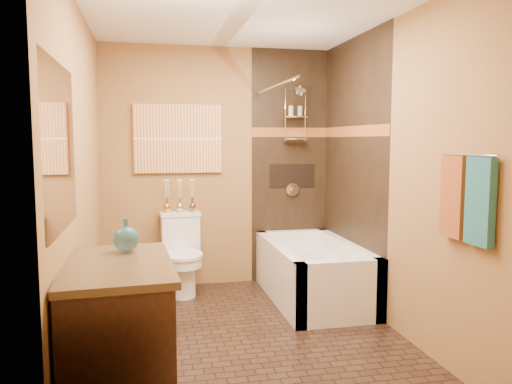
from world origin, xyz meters
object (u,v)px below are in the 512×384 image
object	(u,v)px
sunset_painting	(178,139)
toilet	(182,254)
vanity	(118,336)
bathtub	(313,277)

from	to	relation	value
sunset_painting	toilet	xyz separation A→B (m)	(0.00, -0.27, -1.14)
sunset_painting	vanity	bearing A→B (deg)	-101.86
toilet	vanity	distance (m)	2.17
sunset_painting	vanity	world-z (taller)	sunset_painting
toilet	vanity	xyz separation A→B (m)	(-0.50, -2.12, 0.03)
sunset_painting	toilet	world-z (taller)	sunset_painting
sunset_painting	bathtub	distance (m)	1.95
sunset_painting	bathtub	size ratio (longest dim) A/B	0.60
bathtub	vanity	distance (m)	2.40
toilet	sunset_painting	bearing A→B (deg)	85.30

